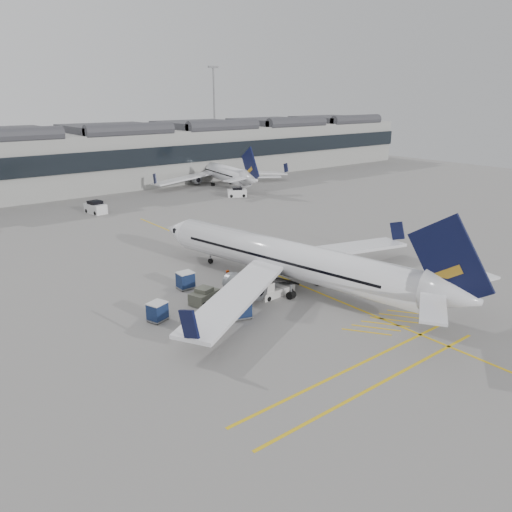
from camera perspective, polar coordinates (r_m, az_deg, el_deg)
ground at (r=41.85m, az=-1.22°, el=-7.98°), size 220.00×220.00×0.00m
terminal at (r=105.16m, az=-26.06°, el=9.53°), size 200.00×20.45×12.40m
apron_markings at (r=54.82m, az=0.78°, el=-1.54°), size 0.25×60.00×0.01m
airliner_main at (r=48.92m, az=4.12°, el=-0.44°), size 33.31×36.73×9.86m
airliner_far at (r=108.18m, az=-4.29°, el=9.60°), size 30.91×34.01×9.08m
belt_loader at (r=47.75m, az=2.05°, el=-3.83°), size 4.99×1.93×2.02m
baggage_cart_a at (r=48.54m, az=0.47°, el=-2.89°), size 2.17×1.96×1.91m
baggage_cart_b at (r=42.89m, az=-1.73°, el=-5.89°), size 2.05×1.85×1.80m
baggage_cart_c at (r=43.18m, az=-11.20°, el=-6.19°), size 1.92×1.75×1.67m
baggage_cart_d at (r=49.66m, az=-8.07°, el=-2.71°), size 1.64×1.36×1.72m
ramp_agent_a at (r=47.81m, az=-0.61°, el=-3.52°), size 0.69×0.65×1.59m
ramp_agent_b at (r=49.55m, az=-3.29°, el=-2.62°), size 1.07×0.96×1.82m
pushback_tug at (r=46.14m, az=-5.93°, el=-4.60°), size 3.10×2.39×1.53m
safety_cone_nose at (r=65.00m, az=-7.17°, el=1.70°), size 0.37×0.37×0.51m
safety_cone_engine at (r=56.39m, az=7.30°, el=-0.85°), size 0.38×0.38×0.52m
service_van_mid at (r=84.99m, az=-17.87°, el=5.28°), size 2.59×4.21×2.03m
service_van_right at (r=94.45m, az=-2.18°, el=7.28°), size 3.94×3.27×1.81m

